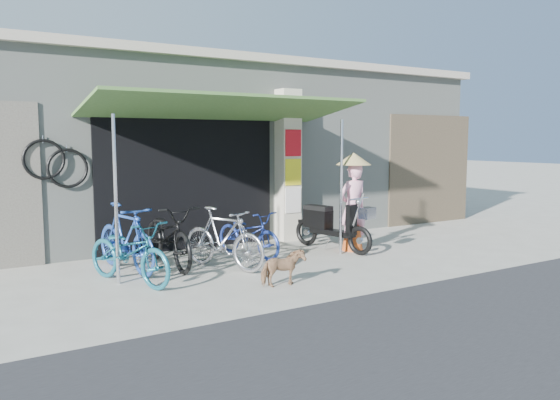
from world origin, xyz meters
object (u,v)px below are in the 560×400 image
bike_teal (129,252)px  bike_silver (223,238)px  moped (330,225)px  bike_navy (249,234)px  bike_blue (126,238)px  bike_black (168,235)px  street_dog (283,268)px  nun (353,202)px

bike_teal → bike_silver: bike_silver is taller
moped → bike_navy: bearing=156.9°
bike_blue → bike_navy: size_ratio=1.15×
bike_teal → moped: 3.85m
bike_black → bike_silver: 0.91m
bike_teal → bike_blue: size_ratio=0.98×
bike_silver → street_dog: bike_silver is taller
bike_black → bike_navy: 1.44m
bike_silver → bike_navy: 0.98m
bike_blue → bike_teal: bearing=-113.5°
bike_navy → bike_black: bearing=165.1°
nun → bike_teal: bearing=2.4°
moped → bike_blue: bearing=162.5°
bike_teal → bike_navy: bearing=-3.9°
bike_blue → bike_silver: (1.34, -0.61, -0.04)m
bike_blue → street_dog: 2.55m
bike_black → bike_teal: bearing=-139.4°
moped → nun: 0.59m
bike_silver → nun: 2.67m
bike_navy → moped: (1.55, -0.27, 0.06)m
bike_black → bike_navy: size_ratio=1.25×
bike_teal → bike_navy: bike_teal is taller
bike_teal → bike_navy: size_ratio=1.13×
bike_navy → bike_silver: bearing=-156.3°
moped → nun: bearing=-50.1°
bike_black → moped: size_ratio=1.08×
bike_teal → bike_blue: 0.75m
bike_blue → bike_silver: bearing=-35.6°
bike_blue → moped: (3.66, -0.27, -0.06)m
moped → nun: nun is taller
moped → bike_black: bearing=161.4°
bike_teal → bike_black: 1.11m
bike_silver → bike_black: bearing=113.4°
bike_blue → moped: size_ratio=0.99×
bike_blue → bike_silver: 1.48m
bike_black → bike_blue: bearing=-180.0°
nun → bike_silver: bearing=1.5°
bike_black → street_dog: size_ratio=3.13×
bike_teal → moped: moped is taller
bike_blue → bike_navy: (2.11, -0.00, -0.13)m
bike_teal → bike_silver: (1.50, 0.12, 0.04)m
bike_silver → bike_teal: bearing=160.7°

